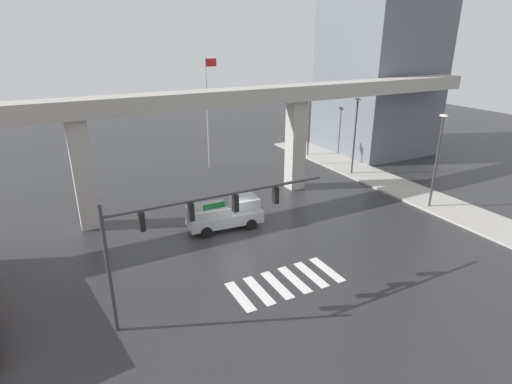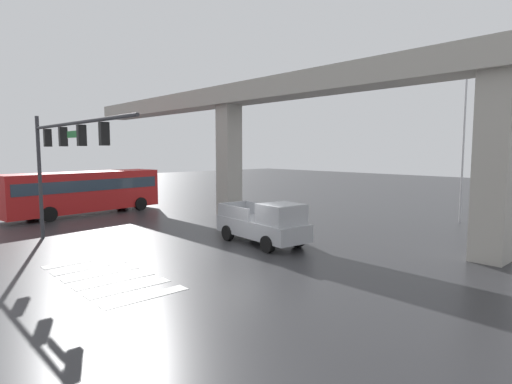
% 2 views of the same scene
% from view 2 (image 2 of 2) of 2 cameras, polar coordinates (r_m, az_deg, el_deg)
% --- Properties ---
extents(ground_plane, '(120.00, 120.00, 0.00)m').
position_cam_2_polar(ground_plane, '(19.02, -2.56, -7.93)').
color(ground_plane, '#2D2D30').
extents(crosswalk_stripes, '(6.05, 2.80, 0.01)m').
position_cam_2_polar(crosswalk_stripes, '(15.99, -19.56, -10.89)').
color(crosswalk_stripes, silver).
rests_on(crosswalk_stripes, ground).
extents(elevated_overpass, '(53.41, 2.10, 8.77)m').
position_cam_2_polar(elevated_overpass, '(23.22, 9.67, 13.01)').
color(elevated_overpass, '#ADA89E').
rests_on(elevated_overpass, ground).
extents(pickup_truck, '(5.25, 2.43, 2.08)m').
position_cam_2_polar(pickup_truck, '(19.84, 1.31, -4.43)').
color(pickup_truck, '#A8AAAF').
rests_on(pickup_truck, ground).
extents(city_bus, '(3.94, 11.04, 2.99)m').
position_cam_2_polar(city_bus, '(31.53, -22.51, 0.26)').
color(city_bus, red).
rests_on(city_bus, ground).
extents(traffic_signal_mast, '(10.89, 0.32, 6.20)m').
position_cam_2_polar(traffic_signal_mast, '(20.27, -24.98, 5.69)').
color(traffic_signal_mast, '#38383D').
rests_on(traffic_signal_mast, ground).
extents(flagpole, '(1.16, 0.12, 10.64)m').
position_cam_2_polar(flagpole, '(28.64, 26.82, 8.40)').
color(flagpole, silver).
rests_on(flagpole, ground).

